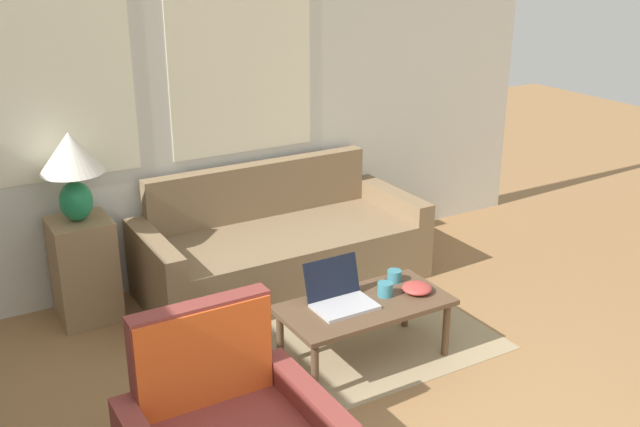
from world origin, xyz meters
TOP-DOWN VIEW (x-y plane):
  - wall_back at (-0.00, 3.76)m, footprint 6.36×0.06m
  - rug at (0.58, 2.68)m, footprint 1.82×1.91m
  - couch at (0.64, 3.31)m, footprint 2.03×0.87m
  - side_table at (-0.71, 3.47)m, footprint 0.38×0.38m
  - table_lamp at (-0.71, 3.47)m, footprint 0.40×0.40m
  - coffee_table at (0.58, 2.10)m, footprint 1.01×0.51m
  - laptop at (0.44, 2.16)m, footprint 0.35×0.30m
  - cup_navy at (0.90, 2.26)m, footprint 0.09×0.09m
  - cup_yellow at (0.73, 2.12)m, footprint 0.09×0.09m
  - snack_bowl at (0.93, 2.06)m, footprint 0.18×0.18m

SIDE VIEW (x-z plane):
  - rug at x=0.58m, z-range 0.00..0.01m
  - couch at x=0.64m, z-range -0.16..0.68m
  - coffee_table at x=0.58m, z-range 0.15..0.53m
  - side_table at x=-0.71m, z-range 0.00..0.70m
  - snack_bowl at x=0.93m, z-range 0.38..0.44m
  - cup_navy at x=0.90m, z-range 0.38..0.45m
  - cup_yellow at x=0.73m, z-range 0.38..0.46m
  - laptop at x=0.44m, z-range 0.31..0.56m
  - table_lamp at x=-0.71m, z-range 0.79..1.36m
  - wall_back at x=0.00m, z-range 0.01..2.61m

